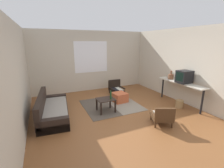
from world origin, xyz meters
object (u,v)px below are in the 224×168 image
(glass_bottle, at_px, (111,95))
(crt_television, at_px, (184,77))
(console_shelf, at_px, (181,85))
(armchair_striped_foreground, at_px, (162,116))
(wicker_basket, at_px, (179,104))
(coffee_table, at_px, (106,102))
(armchair_by_window, at_px, (116,88))
(ottoman_orange, at_px, (120,97))
(couch, at_px, (52,110))
(clay_vase, at_px, (171,76))

(glass_bottle, bearing_deg, crt_television, -12.77)
(glass_bottle, bearing_deg, console_shelf, -10.35)
(crt_television, bearing_deg, armchair_striped_foreground, -153.71)
(console_shelf, distance_m, wicker_basket, 0.68)
(coffee_table, height_order, crt_television, crt_television)
(armchair_by_window, bearing_deg, ottoman_orange, -107.75)
(coffee_table, height_order, wicker_basket, coffee_table)
(wicker_basket, bearing_deg, couch, 164.86)
(armchair_by_window, xyz_separation_m, console_shelf, (1.52, -2.11, 0.50))
(couch, bearing_deg, console_shelf, -11.75)
(armchair_by_window, bearing_deg, console_shelf, -54.28)
(couch, relative_size, armchair_striped_foreground, 2.94)
(armchair_striped_foreground, distance_m, console_shelf, 1.86)
(armchair_by_window, bearing_deg, crt_television, -55.69)
(glass_bottle, bearing_deg, ottoman_orange, 45.14)
(ottoman_orange, bearing_deg, clay_vase, -18.94)
(coffee_table, bearing_deg, console_shelf, -11.56)
(armchair_by_window, height_order, glass_bottle, glass_bottle)
(couch, relative_size, ottoman_orange, 4.37)
(coffee_table, bearing_deg, crt_television, -13.83)
(armchair_striped_foreground, height_order, console_shelf, console_shelf)
(clay_vase, bearing_deg, wicker_basket, -105.77)
(console_shelf, distance_m, glass_bottle, 2.55)
(console_shelf, relative_size, glass_bottle, 6.46)
(crt_television, bearing_deg, glass_bottle, 167.23)
(armchair_striped_foreground, bearing_deg, clay_vase, 41.39)
(wicker_basket, bearing_deg, ottoman_orange, 140.65)
(armchair_by_window, height_order, crt_television, crt_television)
(armchair_striped_foreground, xyz_separation_m, crt_television, (1.56, 0.77, 0.79))
(couch, height_order, coffee_table, couch)
(console_shelf, height_order, clay_vase, clay_vase)
(clay_vase, bearing_deg, glass_bottle, -179.07)
(glass_bottle, bearing_deg, coffee_table, 149.06)
(coffee_table, height_order, glass_bottle, glass_bottle)
(coffee_table, distance_m, ottoman_orange, 1.01)
(armchair_striped_foreground, relative_size, glass_bottle, 2.52)
(coffee_table, xyz_separation_m, wicker_basket, (2.44, -0.75, -0.21))
(ottoman_orange, distance_m, wicker_basket, 2.11)
(couch, distance_m, crt_television, 4.46)
(armchair_striped_foreground, relative_size, console_shelf, 0.39)
(crt_television, xyz_separation_m, clay_vase, (0.00, 0.61, -0.11))
(coffee_table, height_order, ottoman_orange, coffee_table)
(armchair_striped_foreground, height_order, glass_bottle, glass_bottle)
(armchair_by_window, distance_m, clay_vase, 2.32)
(ottoman_orange, distance_m, console_shelf, 2.23)
(coffee_table, distance_m, console_shelf, 2.72)
(armchair_by_window, xyz_separation_m, ottoman_orange, (-0.32, -0.98, -0.07))
(coffee_table, relative_size, armchair_by_window, 0.98)
(armchair_striped_foreground, relative_size, clay_vase, 2.28)
(coffee_table, distance_m, glass_bottle, 0.27)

